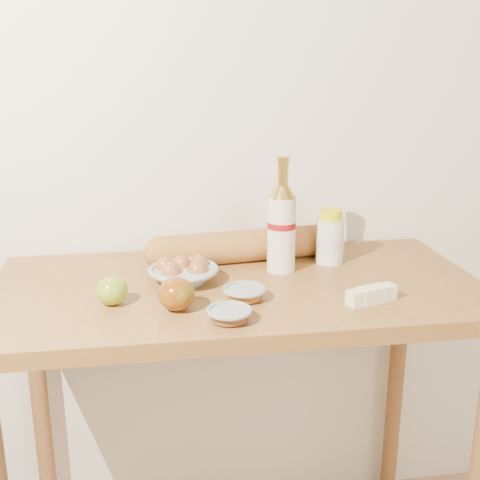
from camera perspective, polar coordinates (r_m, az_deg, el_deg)
The scene contains 11 objects.
back_wall at distance 1.72m, azimuth -1.89°, elevation 12.46°, with size 3.50×0.02×2.60m, color beige.
table at distance 1.53m, azimuth -0.17°, elevation -8.45°, with size 1.20×0.60×0.90m.
bourbon_bottle at distance 1.54m, azimuth 3.97°, elevation 1.38°, with size 0.10×0.10×0.30m.
cream_bottle at distance 1.63m, azimuth 8.53°, elevation 0.17°, with size 0.08×0.08×0.15m.
egg_bowl at distance 1.49m, azimuth -5.40°, elevation -3.08°, with size 0.19×0.19×0.06m.
baguette at distance 1.63m, azimuth 0.02°, elevation -0.60°, with size 0.53×0.15×0.09m.
apple_yellowgreen at distance 1.38m, azimuth -12.06°, elevation -4.71°, with size 0.08×0.08×0.07m.
apple_redgreen_front at distance 1.32m, azimuth -6.03°, elevation -5.11°, with size 0.10×0.10×0.07m.
sugar_bowl at distance 1.27m, azimuth -1.02°, elevation -7.07°, with size 0.11×0.11×0.03m.
syrup_bowl at distance 1.38m, azimuth 0.42°, elevation -5.05°, with size 0.13×0.13×0.03m.
butter_stick at distance 1.40m, azimuth 12.35°, elevation -5.10°, with size 0.13×0.07×0.04m.
Camera 1 is at (-0.21, -0.19, 1.43)m, focal length 45.00 mm.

